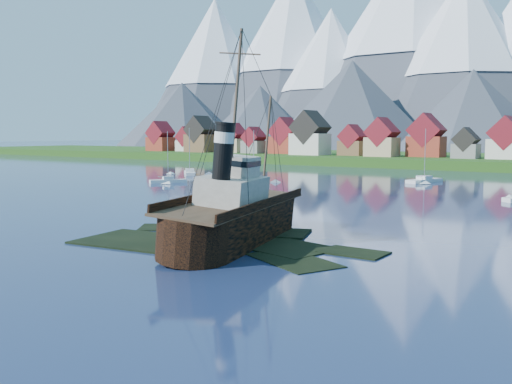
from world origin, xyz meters
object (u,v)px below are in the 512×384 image
Objects in this scene: tugboat_wreck at (242,214)px; sailboat_b at (168,181)px; sailboat_c at (190,173)px; sailboat_a at (254,181)px; sailboat_e at (424,181)px.

tugboat_wreck is 2.30× the size of sailboat_b.
sailboat_b is 0.92× the size of sailboat_c.
sailboat_b is at bearing 177.69° from sailboat_a.
tugboat_wreck is 82.17m from sailboat_e.
sailboat_e is (61.22, 11.91, -0.02)m from sailboat_c.
sailboat_c reaches higher than sailboat_a.
sailboat_e reaches higher than sailboat_a.
sailboat_e is at bearing -34.35° from sailboat_c.
sailboat_a is 19.58m from sailboat_b.
tugboat_wreck is 2.19× the size of sailboat_e.
sailboat_e is (-8.31, 81.71, -2.53)m from tugboat_wreck.
tugboat_wreck is 2.12× the size of sailboat_c.
sailboat_e is (47.63, 34.53, -0.01)m from sailboat_b.
tugboat_wreck is at bearing -93.78° from sailboat_a.
sailboat_c is at bearing 120.61° from tugboat_wreck.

